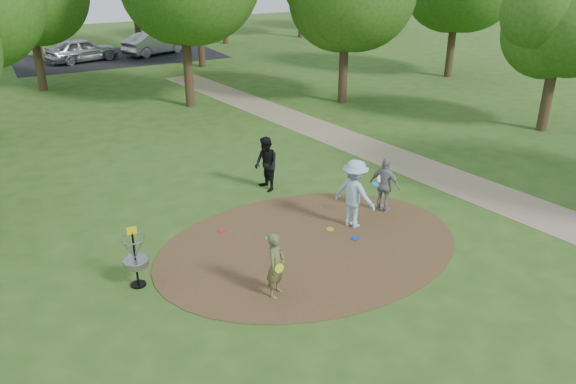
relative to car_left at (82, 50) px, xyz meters
name	(u,v)px	position (x,y,z in m)	size (l,w,h in m)	color
ground	(310,246)	(0.55, -29.46, -0.79)	(100.00, 100.00, 0.00)	#2D5119
dirt_clearing	(310,245)	(0.55, -29.46, -0.78)	(8.40, 8.40, 0.02)	#47301C
footpath	(442,176)	(7.05, -27.46, -0.79)	(2.00, 40.00, 0.01)	#8C7A5B
parking_lot	(120,57)	(2.55, 0.54, -0.79)	(14.00, 8.00, 0.01)	black
player_observer_with_disc	(276,265)	(-1.28, -31.06, -0.01)	(0.68, 0.66, 1.57)	brown
player_throwing_with_disc	(354,194)	(2.23, -29.04, 0.20)	(1.41, 1.47, 1.99)	#98C1E3
player_walking_with_disc	(266,164)	(1.21, -25.57, 0.10)	(0.71, 0.88, 1.78)	black
player_waiting_with_disc	(385,185)	(3.58, -28.69, 0.05)	(0.78, 1.07, 1.69)	gray
disc_ground_cyan	(269,238)	(-0.23, -28.63, -0.76)	(0.22, 0.22, 0.02)	#1CB3E0
disc_ground_blue	(355,238)	(1.82, -29.75, -0.76)	(0.22, 0.22, 0.02)	#0B32CB
disc_ground_red	(222,230)	(-1.18, -27.58, -0.76)	(0.22, 0.22, 0.02)	red
car_left	(82,50)	(0.00, 0.00, 0.00)	(1.87, 4.65, 1.58)	#A8ACB0
car_right	(155,43)	(5.16, 0.33, 0.00)	(1.67, 4.80, 1.58)	#9E9FA6
disc_ground_orange	(330,229)	(1.52, -28.96, -0.76)	(0.22, 0.22, 0.02)	orange
disc_golf_basket	(135,253)	(-3.95, -29.16, 0.08)	(0.63, 0.63, 1.54)	black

